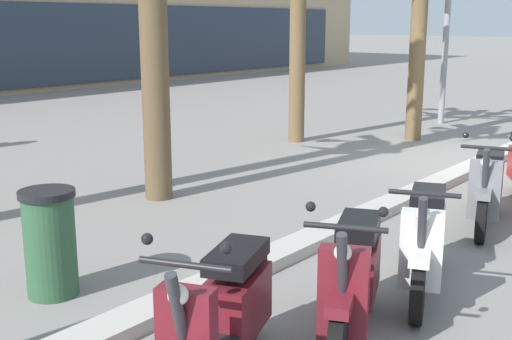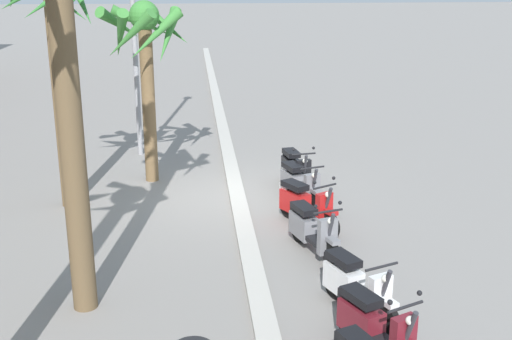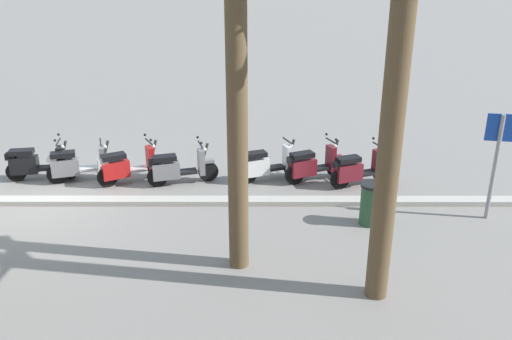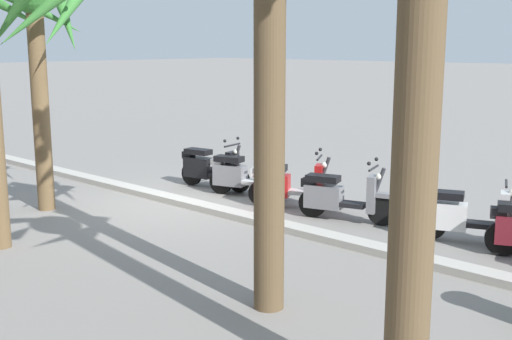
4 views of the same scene
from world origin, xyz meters
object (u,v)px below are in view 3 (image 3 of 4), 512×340
at_px(litter_bin, 370,204).
at_px(scooter_white_far_back, 266,165).
at_px(scooter_grey_mid_rear, 77,165).
at_px(palm_tree_far_corner, 403,15).
at_px(scooter_maroon_gap_after_mid, 312,165).
at_px(scooter_grey_tail_end, 177,168).
at_px(scooter_black_mid_front, 36,163).
at_px(scooter_maroon_mid_centre, 358,170).
at_px(scooter_red_last_in_row, 127,166).
at_px(crossing_sign, 497,155).

bearing_deg(litter_bin, scooter_white_far_back, -47.49).
xyz_separation_m(scooter_grey_mid_rear, palm_tree_far_corner, (-6.72, 5.02, 4.25)).
distance_m(scooter_maroon_gap_after_mid, scooter_grey_tail_end, 3.45).
xyz_separation_m(scooter_grey_tail_end, scooter_black_mid_front, (3.72, -0.29, 0.01)).
height_order(scooter_maroon_mid_centre, scooter_grey_tail_end, same).
relative_size(scooter_white_far_back, litter_bin, 1.81).
height_order(scooter_red_last_in_row, crossing_sign, crossing_sign).
distance_m(scooter_grey_tail_end, palm_tree_far_corner, 7.63).
height_order(scooter_maroon_mid_centre, scooter_maroon_gap_after_mid, same).
bearing_deg(scooter_maroon_gap_after_mid, palm_tree_far_corner, 97.46).
bearing_deg(scooter_white_far_back, scooter_maroon_gap_after_mid, 178.31).
bearing_deg(litter_bin, scooter_black_mid_front, -16.80).
xyz_separation_m(scooter_maroon_mid_centre, scooter_white_far_back, (2.32, -0.36, -0.00)).
bearing_deg(scooter_grey_tail_end, scooter_maroon_gap_after_mid, -176.44).
bearing_deg(litter_bin, scooter_grey_mid_rear, -18.57).
xyz_separation_m(scooter_grey_mid_rear, scooter_black_mid_front, (1.10, -0.09, 0.01)).
height_order(scooter_grey_tail_end, litter_bin, scooter_grey_tail_end).
bearing_deg(scooter_grey_mid_rear, palm_tree_far_corner, 143.24).
xyz_separation_m(scooter_maroon_mid_centre, litter_bin, (0.09, 2.08, 0.04)).
xyz_separation_m(crossing_sign, litter_bin, (2.69, 0.31, -1.02)).
bearing_deg(scooter_red_last_in_row, palm_tree_far_corner, 137.77).
bearing_deg(scooter_red_last_in_row, scooter_maroon_gap_after_mid, -178.52).
distance_m(scooter_red_last_in_row, scooter_black_mid_front, 2.42).
relative_size(scooter_white_far_back, crossing_sign, 0.72).
distance_m(scooter_maroon_gap_after_mid, scooter_white_far_back, 1.19).
height_order(scooter_red_last_in_row, palm_tree_far_corner, palm_tree_far_corner).
relative_size(scooter_grey_tail_end, scooter_black_mid_front, 0.97).
height_order(scooter_maroon_gap_after_mid, scooter_red_last_in_row, same).
xyz_separation_m(scooter_white_far_back, scooter_black_mid_front, (5.98, -0.04, 0.01)).
bearing_deg(scooter_grey_mid_rear, scooter_maroon_gap_after_mid, -179.84).
height_order(scooter_white_far_back, scooter_grey_tail_end, scooter_grey_tail_end).
bearing_deg(scooter_maroon_gap_after_mid, crossing_sign, 150.73).
distance_m(scooter_white_far_back, scooter_grey_tail_end, 2.27).
height_order(scooter_maroon_gap_after_mid, litter_bin, scooter_maroon_gap_after_mid).
relative_size(scooter_maroon_mid_centre, scooter_white_far_back, 0.98).
height_order(scooter_maroon_mid_centre, litter_bin, scooter_maroon_mid_centre).
bearing_deg(scooter_black_mid_front, scooter_maroon_gap_after_mid, 179.41).
xyz_separation_m(crossing_sign, palm_tree_far_corner, (3.08, 2.94, 3.20)).
relative_size(scooter_grey_tail_end, palm_tree_far_corner, 0.28).
relative_size(scooter_white_far_back, palm_tree_far_corner, 0.27).
distance_m(scooter_maroon_mid_centre, scooter_maroon_gap_after_mid, 1.18).
relative_size(scooter_maroon_mid_centre, scooter_red_last_in_row, 1.01).
bearing_deg(litter_bin, crossing_sign, -173.43).
bearing_deg(scooter_maroon_mid_centre, crossing_sign, 145.75).
height_order(scooter_white_far_back, crossing_sign, crossing_sign).
bearing_deg(crossing_sign, scooter_white_far_back, -23.38).
xyz_separation_m(scooter_white_far_back, palm_tree_far_corner, (-1.85, 5.07, 4.25)).
bearing_deg(scooter_grey_mid_rear, scooter_white_far_back, -179.39).
xyz_separation_m(scooter_white_far_back, crossing_sign, (-4.93, 2.13, 1.06)).
distance_m(scooter_maroon_mid_centre, scooter_grey_mid_rear, 7.20).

